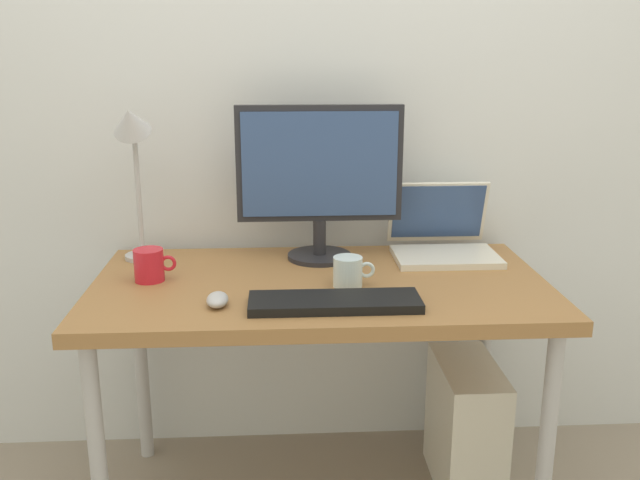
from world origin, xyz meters
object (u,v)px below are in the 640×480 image
object	(u,v)px
desk	(320,303)
mouse	(217,300)
glass_cup	(348,272)
computer_tower	(465,426)
monitor	(320,174)
laptop	(442,237)
coffee_mug	(150,265)
keyboard	(335,302)
desk_lamp	(133,147)

from	to	relation	value
desk	mouse	bearing A→B (deg)	-146.13
glass_cup	computer_tower	distance (m)	0.69
monitor	laptop	distance (m)	0.45
coffee_mug	computer_tower	xyz separation A→B (m)	(0.95, 0.03, -0.56)
monitor	mouse	bearing A→B (deg)	-125.63
laptop	keyboard	distance (m)	0.58
keyboard	coffee_mug	distance (m)	0.56
desk	laptop	world-z (taller)	laptop
mouse	desk_lamp	bearing A→B (deg)	124.02
monitor	desk	bearing A→B (deg)	-92.94
desk	laptop	bearing A→B (deg)	30.07
keyboard	coffee_mug	bearing A→B (deg)	155.30
laptop	desk_lamp	distance (m)	0.99
mouse	keyboard	bearing A→B (deg)	-4.24
mouse	coffee_mug	distance (m)	0.30
laptop	computer_tower	bearing A→B (deg)	-71.51
desk	laptop	size ratio (longest dim) A/B	4.02
glass_cup	desk	bearing A→B (deg)	146.37
glass_cup	desk_lamp	bearing A→B (deg)	156.80
computer_tower	mouse	bearing A→B (deg)	-162.09
keyboard	glass_cup	distance (m)	0.17
desk_lamp	keyboard	xyz separation A→B (m)	(0.57, -0.42, -0.34)
mouse	laptop	bearing A→B (deg)	31.65
monitor	keyboard	distance (m)	0.49
keyboard	glass_cup	world-z (taller)	glass_cup
desk_lamp	coffee_mug	size ratio (longest dim) A/B	4.18
monitor	coffee_mug	xyz separation A→B (m)	(-0.49, -0.19, -0.22)
desk	monitor	xyz separation A→B (m)	(0.01, 0.21, 0.34)
desk	laptop	distance (m)	0.48
monitor	coffee_mug	bearing A→B (deg)	-159.22
monitor	glass_cup	bearing A→B (deg)	-76.20
desk_lamp	coffee_mug	distance (m)	0.37
laptop	desk	bearing A→B (deg)	-149.93
desk	desk_lamp	bearing A→B (deg)	158.42
keyboard	glass_cup	xyz separation A→B (m)	(0.05, 0.16, 0.03)
monitor	mouse	distance (m)	0.55
laptop	desk_lamp	xyz separation A→B (m)	(-0.95, -0.02, 0.30)
desk_lamp	computer_tower	bearing A→B (deg)	-9.06
monitor	desk_lamp	bearing A→B (deg)	179.90
glass_cup	mouse	bearing A→B (deg)	-159.13
mouse	glass_cup	bearing A→B (deg)	20.87
laptop	mouse	world-z (taller)	laptop
computer_tower	laptop	bearing A→B (deg)	108.49
desk	computer_tower	bearing A→B (deg)	6.69
desk	laptop	xyz separation A→B (m)	(0.40, 0.23, 0.12)
laptop	glass_cup	distance (m)	0.43
laptop	glass_cup	world-z (taller)	laptop
laptop	mouse	size ratio (longest dim) A/B	3.56
desk	coffee_mug	distance (m)	0.50
desk_lamp	coffee_mug	xyz separation A→B (m)	(0.06, -0.19, -0.31)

